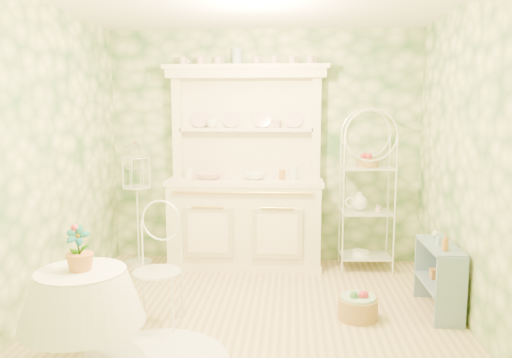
# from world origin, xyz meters

# --- Properties ---
(floor) EXTENTS (3.60, 3.60, 0.00)m
(floor) POSITION_xyz_m (0.00, 0.00, 0.00)
(floor) COLOR #D9BF88
(floor) RESTS_ON ground
(wall_left) EXTENTS (3.60, 3.60, 0.00)m
(wall_left) POSITION_xyz_m (-1.80, 0.00, 1.35)
(wall_left) COLOR #EEEFAC
(wall_left) RESTS_ON floor
(wall_right) EXTENTS (3.60, 3.60, 0.00)m
(wall_right) POSITION_xyz_m (1.80, 0.00, 1.35)
(wall_right) COLOR #EEEFAC
(wall_right) RESTS_ON floor
(wall_back) EXTENTS (3.60, 3.60, 0.00)m
(wall_back) POSITION_xyz_m (0.00, 1.80, 1.35)
(wall_back) COLOR #EEEFAC
(wall_back) RESTS_ON floor
(wall_front) EXTENTS (3.60, 3.60, 0.00)m
(wall_front) POSITION_xyz_m (0.00, -1.80, 1.35)
(wall_front) COLOR #EEEFAC
(wall_front) RESTS_ON floor
(kitchen_dresser) EXTENTS (1.87, 0.61, 2.29)m
(kitchen_dresser) POSITION_xyz_m (-0.20, 1.52, 1.15)
(kitchen_dresser) COLOR #F9EDCE
(kitchen_dresser) RESTS_ON floor
(bakers_rack) EXTENTS (0.59, 0.43, 1.81)m
(bakers_rack) POSITION_xyz_m (1.16, 1.50, 0.91)
(bakers_rack) COLOR white
(bakers_rack) RESTS_ON floor
(side_shelf) EXTENTS (0.29, 0.69, 0.58)m
(side_shelf) POSITION_xyz_m (1.64, 0.30, 0.29)
(side_shelf) COLOR #6F8AA3
(side_shelf) RESTS_ON floor
(round_table) EXTENTS (0.84, 0.84, 0.70)m
(round_table) POSITION_xyz_m (-1.08, -0.92, 0.35)
(round_table) COLOR white
(round_table) RESTS_ON floor
(cafe_chair) EXTENTS (0.52, 0.52, 1.01)m
(cafe_chair) POSITION_xyz_m (-0.78, -0.14, 0.51)
(cafe_chair) COLOR white
(cafe_chair) RESTS_ON floor
(birdcage_stand) EXTENTS (0.36, 0.36, 1.51)m
(birdcage_stand) POSITION_xyz_m (-1.44, 1.47, 0.76)
(birdcage_stand) COLOR white
(birdcage_stand) RESTS_ON floor
(floor_basket) EXTENTS (0.41, 0.41, 0.21)m
(floor_basket) POSITION_xyz_m (0.91, 0.09, 0.11)
(floor_basket) COLOR #AA8246
(floor_basket) RESTS_ON floor
(bowl_floral) EXTENTS (0.37, 0.37, 0.07)m
(bowl_floral) POSITION_xyz_m (-0.61, 1.48, 1.02)
(bowl_floral) COLOR white
(bowl_floral) RESTS_ON kitchen_dresser
(bowl_white) EXTENTS (0.27, 0.27, 0.08)m
(bowl_white) POSITION_xyz_m (-0.09, 1.48, 1.02)
(bowl_white) COLOR white
(bowl_white) RESTS_ON kitchen_dresser
(cup_left) EXTENTS (0.16, 0.16, 0.10)m
(cup_left) POSITION_xyz_m (-0.60, 1.68, 1.61)
(cup_left) COLOR white
(cup_left) RESTS_ON kitchen_dresser
(cup_right) EXTENTS (0.10, 0.10, 0.09)m
(cup_right) POSITION_xyz_m (0.15, 1.68, 1.61)
(cup_right) COLOR white
(cup_right) RESTS_ON kitchen_dresser
(potted_geranium) EXTENTS (0.17, 0.12, 0.31)m
(potted_geranium) POSITION_xyz_m (-1.08, -0.93, 0.85)
(potted_geranium) COLOR #3F7238
(potted_geranium) RESTS_ON round_table
(bottle_amber) EXTENTS (0.07, 0.07, 0.15)m
(bottle_amber) POSITION_xyz_m (1.61, 0.09, 0.68)
(bottle_amber) COLOR #B0702B
(bottle_amber) RESTS_ON side_shelf
(bottle_blue) EXTENTS (0.06, 0.06, 0.12)m
(bottle_blue) POSITION_xyz_m (1.62, 0.27, 0.65)
(bottle_blue) COLOR #91B3C6
(bottle_blue) RESTS_ON side_shelf
(bottle_glass) EXTENTS (0.06, 0.06, 0.08)m
(bottle_glass) POSITION_xyz_m (1.67, 0.56, 0.65)
(bottle_glass) COLOR silver
(bottle_glass) RESTS_ON side_shelf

